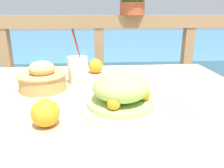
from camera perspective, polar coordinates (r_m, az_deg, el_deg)
The scene contains 10 objects.
patio_table at distance 0.88m, azimuth -2.19°, elevation -8.05°, with size 1.21×0.99×0.73m.
railing_fence at distance 1.67m, azimuth -3.34°, elevation 6.70°, with size 2.80×0.08×1.02m.
sea_backdrop at distance 4.21m, azimuth -3.90°, elevation 7.88°, with size 12.00×4.00×0.56m.
salad_plate at distance 0.70m, azimuth 2.27°, elevation -2.94°, with size 0.26×0.26×0.13m.
drink_glass at distance 0.99m, azimuth -8.88°, elevation 3.60°, with size 0.09×0.09×0.24m.
bread_basket at distance 0.94m, azimuth -17.67°, elevation 1.44°, with size 0.20×0.20×0.12m.
fork at distance 0.79m, azimuth 14.56°, elevation -5.13°, with size 0.04×0.18×0.00m.
knife at distance 0.80m, azimuth 18.95°, elevation -5.34°, with size 0.03×0.18×0.00m.
orange_near_basket at distance 0.64m, azimuth -17.00°, elevation -7.26°, with size 0.08×0.08×0.08m.
orange_near_glass at distance 1.16m, azimuth -4.33°, elevation 4.72°, with size 0.08×0.08×0.08m.
Camera 1 is at (-0.03, -0.79, 1.04)m, focal length 35.00 mm.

